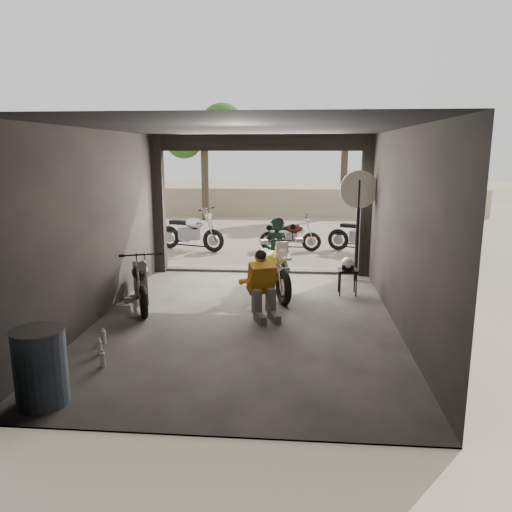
% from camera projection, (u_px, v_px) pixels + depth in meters
% --- Properties ---
extents(ground, '(80.00, 80.00, 0.00)m').
position_uv_depth(ground, '(245.00, 322.00, 8.47)').
color(ground, '#7A6D56').
rests_on(ground, ground).
extents(garage, '(7.00, 7.13, 3.20)m').
position_uv_depth(garage, '(248.00, 242.00, 8.74)').
color(garage, '#2D2B28').
rests_on(garage, ground).
extents(boundary_wall, '(18.00, 0.30, 1.20)m').
position_uv_depth(boundary_wall, '(279.00, 202.00, 21.99)').
color(boundary_wall, gray).
rests_on(boundary_wall, ground).
extents(tree_left, '(2.20, 2.20, 5.60)m').
position_uv_depth(tree_left, '(204.00, 122.00, 20.08)').
color(tree_left, '#382B1E').
rests_on(tree_left, ground).
extents(tree_right, '(2.20, 2.20, 5.00)m').
position_uv_depth(tree_right, '(345.00, 133.00, 21.14)').
color(tree_right, '#382B1E').
rests_on(tree_right, ground).
extents(main_bike, '(1.36, 2.03, 1.25)m').
position_uv_depth(main_bike, '(273.00, 265.00, 9.92)').
color(main_bike, beige).
rests_on(main_bike, ground).
extents(left_bike, '(1.24, 1.79, 1.12)m').
position_uv_depth(left_bike, '(140.00, 278.00, 9.14)').
color(left_bike, black).
rests_on(left_bike, ground).
extents(outside_bike_a, '(2.01, 1.32, 1.26)m').
position_uv_depth(outside_bike_a, '(191.00, 229.00, 14.42)').
color(outside_bike_a, black).
rests_on(outside_bike_a, ground).
extents(outside_bike_b, '(1.57, 0.71, 1.04)m').
position_uv_depth(outside_bike_b, '(290.00, 233.00, 14.35)').
color(outside_bike_b, '#3E100F').
rests_on(outside_bike_b, ground).
extents(outside_bike_c, '(1.90, 1.35, 1.19)m').
position_uv_depth(outside_bike_c, '(362.00, 232.00, 14.08)').
color(outside_bike_c, black).
rests_on(outside_bike_c, ground).
extents(rider, '(0.67, 0.57, 1.56)m').
position_uv_depth(rider, '(276.00, 255.00, 10.10)').
color(rider, black).
rests_on(rider, ground).
extents(mechanic, '(0.84, 0.95, 1.15)m').
position_uv_depth(mechanic, '(264.00, 287.00, 8.47)').
color(mechanic, '#C47C1A').
rests_on(mechanic, ground).
extents(stool, '(0.38, 0.38, 0.53)m').
position_uv_depth(stool, '(348.00, 273.00, 9.94)').
color(stool, black).
rests_on(stool, ground).
extents(helmet, '(0.33, 0.34, 0.25)m').
position_uv_depth(helmet, '(348.00, 264.00, 9.88)').
color(helmet, silver).
rests_on(helmet, stool).
extents(oil_drum, '(0.64, 0.64, 0.90)m').
position_uv_depth(oil_drum, '(41.00, 368.00, 5.62)').
color(oil_drum, '#3D4F67').
rests_on(oil_drum, ground).
extents(sign_post, '(0.81, 0.08, 2.44)m').
position_uv_depth(sign_post, '(358.00, 207.00, 10.75)').
color(sign_post, black).
rests_on(sign_post, ground).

